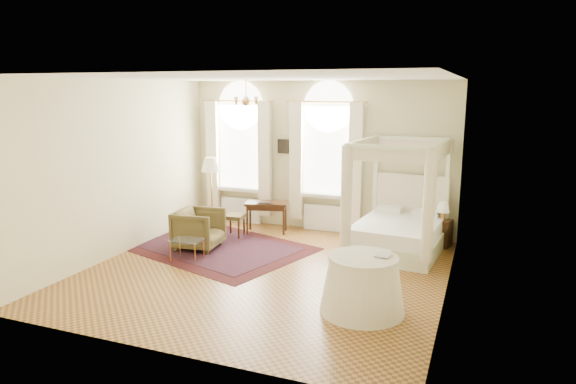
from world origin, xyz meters
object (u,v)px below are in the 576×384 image
coffee_table (187,242)px  floor_lamp (211,168)px  armchair (199,229)px  stool (234,218)px  canopy_bed (397,228)px  writing_desk (266,207)px  nightstand (441,233)px  side_table (363,285)px

coffee_table → floor_lamp: (-0.61, 2.01, 1.05)m
armchair → coffee_table: size_ratio=1.44×
coffee_table → stool: bearing=87.0°
canopy_bed → writing_desk: canopy_bed is taller
coffee_table → nightstand: bearing=31.4°
nightstand → floor_lamp: (-4.90, -0.60, 1.13)m
writing_desk → floor_lamp: bearing=-167.3°
armchair → coffee_table: bearing=-171.5°
stool → nightstand: bearing=11.8°
stool → floor_lamp: bearing=158.6°
nightstand → canopy_bed: bearing=-136.1°
writing_desk → side_table: (2.92, -3.30, -0.18)m
armchair → side_table: (3.71, -1.75, 0.01)m
canopy_bed → nightstand: (0.75, 0.73, -0.22)m
stool → canopy_bed: bearing=2.5°
canopy_bed → nightstand: 1.07m
armchair → coffee_table: (0.18, -0.73, -0.04)m
writing_desk → floor_lamp: 1.49m
canopy_bed → armchair: 3.89m
nightstand → coffee_table: size_ratio=0.91×
stool → coffee_table: bearing=-93.0°
coffee_table → floor_lamp: floor_lamp is taller
nightstand → writing_desk: writing_desk is taller
nightstand → floor_lamp: 5.06m
coffee_table → canopy_bed: bearing=28.1°
floor_lamp → armchair: bearing=-71.6°
armchair → stool: bearing=-20.8°
nightstand → armchair: 4.85m
armchair → side_table: side_table is taller
armchair → side_table: bearing=-120.8°
canopy_bed → side_table: bearing=-90.1°
writing_desk → stool: writing_desk is taller
canopy_bed → coffee_table: 4.01m
armchair → coffee_table: armchair is taller
stool → floor_lamp: size_ratio=0.29×
canopy_bed → floor_lamp: bearing=178.3°
stool → armchair: armchair is taller
writing_desk → canopy_bed: bearing=-7.7°
stool → side_table: (3.44, -2.75, 0.00)m
canopy_bed → floor_lamp: canopy_bed is taller
canopy_bed → nightstand: canopy_bed is taller
floor_lamp → side_table: (4.14, -3.03, -1.00)m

